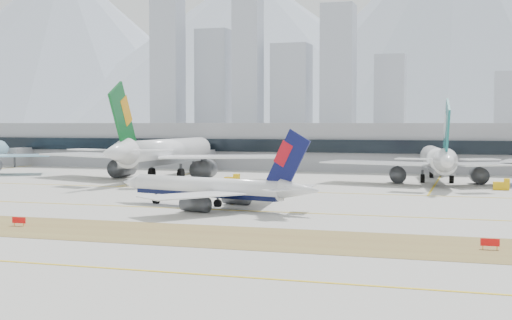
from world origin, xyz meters
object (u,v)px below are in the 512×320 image
(widebody_cathay, at_px, (438,161))
(terminal, at_px, (345,146))
(widebody_eva, at_px, (164,154))
(taxiing_airliner, at_px, (214,189))

(widebody_cathay, distance_m, terminal, 61.73)
(widebody_eva, bearing_deg, terminal, -35.39)
(taxiing_airliner, relative_size, widebody_eva, 0.59)
(widebody_cathay, bearing_deg, terminal, 23.80)
(widebody_cathay, height_order, terminal, widebody_cathay)
(taxiing_airliner, relative_size, terminal, 0.15)
(terminal, bearing_deg, taxiing_airliner, -91.28)
(taxiing_airliner, xyz_separation_m, widebody_eva, (-36.82, 60.10, 3.27))
(widebody_eva, relative_size, terminal, 0.25)
(widebody_cathay, bearing_deg, widebody_eva, 86.13)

